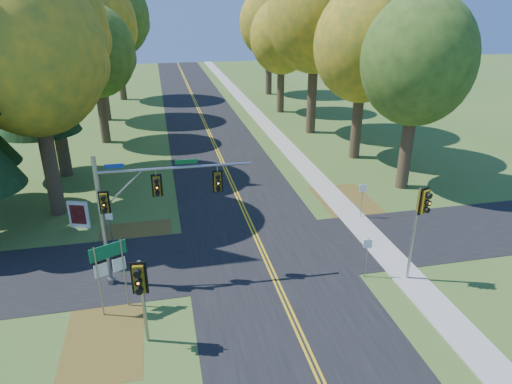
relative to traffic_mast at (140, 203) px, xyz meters
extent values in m
plane|color=#385F21|center=(5.83, -0.73, -3.96)|extent=(160.00, 160.00, 0.00)
cube|color=black|center=(5.83, -0.73, -3.95)|extent=(8.00, 160.00, 0.02)
cube|color=black|center=(5.83, 1.27, -3.95)|extent=(60.00, 6.00, 0.02)
cube|color=gold|center=(5.73, -0.73, -3.94)|extent=(0.10, 160.00, 0.01)
cube|color=gold|center=(5.93, -0.73, -3.94)|extent=(0.10, 160.00, 0.01)
cube|color=#9E998E|center=(12.03, -0.73, -3.93)|extent=(1.60, 160.00, 0.06)
cube|color=brown|center=(-0.67, 3.27, -3.96)|extent=(4.00, 6.00, 0.00)
cube|color=brown|center=(12.63, 5.27, -3.96)|extent=(3.50, 8.00, 0.00)
cube|color=brown|center=(-1.67, -3.73, -3.96)|extent=(3.00, 5.00, 0.00)
cylinder|color=#38281C|center=(-5.37, 8.57, -0.59)|extent=(0.86, 0.86, 6.75)
ellipsoid|color=gold|center=(-5.37, 8.57, 5.59)|extent=(8.00, 8.00, 9.20)
sphere|color=gold|center=(-3.77, 9.77, 4.79)|extent=(4.80, 4.80, 4.80)
cylinder|color=#38281C|center=(17.33, 7.97, -0.92)|extent=(0.83, 0.83, 6.08)
ellipsoid|color=#517624|center=(17.33, 7.97, 4.63)|extent=(7.20, 7.20, 8.28)
sphere|color=#517624|center=(18.77, 9.05, 3.91)|extent=(4.32, 4.32, 4.32)
sphere|color=#517624|center=(16.07, 7.25, 5.35)|extent=(3.96, 3.96, 3.96)
cylinder|color=#38281C|center=(-5.97, 15.47, -0.25)|extent=(0.89, 0.89, 7.42)
ellipsoid|color=gold|center=(-5.97, 15.47, 6.47)|extent=(8.60, 8.60, 9.89)
sphere|color=gold|center=(-4.25, 16.76, 5.61)|extent=(5.16, 5.16, 5.16)
sphere|color=gold|center=(-7.48, 14.61, 7.33)|extent=(4.73, 4.73, 4.73)
cylinder|color=#38281C|center=(16.73, 14.77, -0.81)|extent=(0.84, 0.84, 6.30)
ellipsoid|color=gold|center=(16.73, 14.77, 5.00)|extent=(7.60, 7.60, 8.74)
sphere|color=gold|center=(18.25, 15.91, 4.24)|extent=(4.56, 4.56, 4.56)
sphere|color=gold|center=(15.40, 14.01, 5.76)|extent=(4.18, 4.18, 4.18)
cylinder|color=#38281C|center=(-3.77, 23.67, -1.15)|extent=(0.81, 0.81, 5.62)
ellipsoid|color=#517624|center=(-3.77, 23.67, 4.04)|extent=(6.80, 6.80, 7.82)
sphere|color=#517624|center=(-2.41, 24.69, 3.36)|extent=(4.08, 4.08, 4.08)
sphere|color=#517624|center=(-4.96, 22.99, 4.72)|extent=(3.74, 3.74, 3.74)
cylinder|color=#38281C|center=(15.63, 22.87, -0.14)|extent=(0.90, 0.90, 7.65)
ellipsoid|color=gold|center=(15.63, 22.87, 6.77)|extent=(8.80, 8.80, 10.12)
sphere|color=gold|center=(17.39, 24.19, 5.89)|extent=(5.28, 5.28, 5.28)
sphere|color=gold|center=(14.09, 21.99, 7.65)|extent=(4.84, 4.84, 4.84)
cylinder|color=#38281C|center=(-4.37, 32.37, -0.47)|extent=(0.87, 0.87, 6.98)
ellipsoid|color=gold|center=(-4.37, 32.37, 5.88)|extent=(8.20, 8.20, 9.43)
sphere|color=gold|center=(-2.73, 33.60, 5.06)|extent=(4.92, 4.92, 4.92)
sphere|color=gold|center=(-5.81, 31.55, 6.70)|extent=(4.51, 4.51, 4.51)
cylinder|color=#38281C|center=(15.03, 32.07, -1.04)|extent=(0.82, 0.82, 5.85)
ellipsoid|color=gold|center=(15.03, 32.07, 4.34)|extent=(7.00, 7.00, 8.05)
sphere|color=gold|center=(16.43, 33.12, 3.64)|extent=(4.20, 4.20, 4.20)
sphere|color=gold|center=(13.80, 31.37, 5.04)|extent=(3.85, 3.85, 3.85)
cylinder|color=#38281C|center=(-3.17, 43.27, -0.36)|extent=(0.88, 0.88, 7.20)
ellipsoid|color=#517624|center=(-3.17, 43.27, 6.18)|extent=(8.40, 8.40, 9.66)
sphere|color=#517624|center=(-1.49, 44.53, 5.34)|extent=(5.04, 5.04, 5.04)
sphere|color=#517624|center=(-4.64, 42.43, 7.02)|extent=(4.62, 4.62, 4.62)
cylinder|color=#38281C|center=(16.23, 42.77, -0.70)|extent=(0.85, 0.85, 6.53)
ellipsoid|color=gold|center=(16.23, 42.77, 5.29)|extent=(7.80, 7.80, 8.97)
sphere|color=gold|center=(17.79, 43.94, 4.51)|extent=(4.68, 4.68, 4.68)
sphere|color=gold|center=(14.86, 41.99, 6.07)|extent=(4.29, 4.29, 4.29)
cylinder|color=#38281C|center=(-7.17, 15.27, -2.25)|extent=(0.50, 0.50, 3.42)
cone|color=black|center=(-7.17, 15.27, 2.19)|extent=(5.60, 5.60, 5.45)
cone|color=black|center=(-7.17, 15.27, 6.08)|extent=(4.57, 4.57, 5.45)
cylinder|color=gray|center=(-1.67, 0.08, -0.88)|extent=(0.19, 0.19, 6.16)
cylinder|color=gray|center=(-1.67, 0.08, -3.83)|extent=(0.39, 0.39, 0.26)
cylinder|color=gray|center=(1.63, 0.00, 1.50)|extent=(6.60, 0.28, 0.12)
cylinder|color=gray|center=(-0.70, 0.06, 0.62)|extent=(1.99, 0.13, 1.82)
cylinder|color=gray|center=(0.79, 0.02, 1.34)|extent=(0.04, 0.04, 0.32)
cube|color=#72590C|center=(0.79, 0.02, 0.74)|extent=(0.31, 0.27, 0.88)
cube|color=black|center=(0.79, 0.02, 0.74)|extent=(0.46, 0.04, 1.04)
sphere|color=orange|center=(0.79, -0.18, 0.74)|extent=(0.16, 0.16, 0.16)
cylinder|color=black|center=(0.79, -0.18, 1.02)|extent=(0.21, 0.15, 0.21)
cylinder|color=black|center=(0.79, -0.18, 0.74)|extent=(0.21, 0.15, 0.21)
cylinder|color=black|center=(0.79, -0.18, 0.46)|extent=(0.21, 0.15, 0.21)
cylinder|color=gray|center=(3.43, -0.04, 1.34)|extent=(0.04, 0.04, 0.32)
cube|color=#72590C|center=(3.43, -0.04, 0.74)|extent=(0.31, 0.27, 0.88)
cube|color=black|center=(3.43, -0.04, 0.74)|extent=(0.46, 0.04, 1.04)
sphere|color=orange|center=(3.43, -0.25, 0.74)|extent=(0.16, 0.16, 0.16)
cylinder|color=black|center=(3.43, -0.25, 1.02)|extent=(0.21, 0.15, 0.21)
cylinder|color=black|center=(3.43, -0.25, 0.74)|extent=(0.21, 0.15, 0.21)
cylinder|color=black|center=(3.43, -0.25, 0.46)|extent=(0.21, 0.15, 0.21)
cube|color=#72590C|center=(-1.46, -0.06, 0.17)|extent=(0.31, 0.27, 0.88)
cube|color=black|center=(-1.46, -0.06, 0.17)|extent=(0.46, 0.04, 1.04)
sphere|color=orange|center=(-1.46, -0.26, 0.17)|extent=(0.16, 0.16, 0.16)
cylinder|color=black|center=(-1.46, -0.26, 0.46)|extent=(0.21, 0.15, 0.21)
cylinder|color=black|center=(-1.46, -0.26, 0.17)|extent=(0.21, 0.15, 0.21)
cylinder|color=black|center=(-1.46, -0.26, -0.11)|extent=(0.21, 0.15, 0.21)
cube|color=navy|center=(-0.88, 0.06, 1.74)|extent=(0.79, 0.05, 0.19)
cube|color=#0C5926|center=(2.11, -0.01, 1.74)|extent=(0.97, 0.06, 0.19)
cylinder|color=gray|center=(11.91, -2.51, -1.65)|extent=(0.13, 0.13, 4.62)
cube|color=#72590C|center=(12.00, -2.73, 0.14)|extent=(0.45, 0.43, 1.05)
cube|color=black|center=(12.00, -2.73, 0.14)|extent=(0.52, 0.23, 1.24)
sphere|color=orange|center=(12.09, -2.95, 0.14)|extent=(0.19, 0.19, 0.19)
cylinder|color=black|center=(12.09, -2.95, 0.47)|extent=(0.30, 0.25, 0.25)
cylinder|color=black|center=(12.09, -2.95, 0.14)|extent=(0.30, 0.25, 0.25)
cylinder|color=black|center=(12.09, -2.95, -0.20)|extent=(0.30, 0.25, 0.25)
cylinder|color=gray|center=(-0.01, -4.23, -2.18)|extent=(0.13, 0.13, 3.56)
cube|color=#72590C|center=(-0.04, -4.48, -0.95)|extent=(0.41, 0.38, 1.11)
cube|color=black|center=(-0.04, -4.48, -0.95)|extent=(0.58, 0.10, 1.31)
sphere|color=orange|center=(-0.07, -4.73, -0.95)|extent=(0.20, 0.20, 0.20)
cylinder|color=black|center=(-0.07, -4.73, -0.60)|extent=(0.29, 0.21, 0.27)
cylinder|color=black|center=(-0.07, -4.73, -0.95)|extent=(0.29, 0.21, 0.27)
cylinder|color=black|center=(-0.07, -4.73, -1.31)|extent=(0.29, 0.21, 0.27)
cylinder|color=gray|center=(-1.80, -2.26, -2.35)|extent=(0.06, 0.06, 3.23)
cylinder|color=gray|center=(-0.82, -1.81, -2.35)|extent=(0.06, 0.06, 3.23)
cube|color=#0D5C34|center=(-1.32, -2.01, -1.11)|extent=(1.39, 0.67, 0.59)
cube|color=silver|center=(-1.32, -2.01, -1.11)|extent=(1.17, 0.55, 0.09)
cube|color=silver|center=(-1.67, -2.16, -1.86)|extent=(0.51, 0.26, 0.59)
cube|color=black|center=(-1.67, -2.16, -1.51)|extent=(0.49, 0.23, 0.11)
cube|color=silver|center=(-0.98, -1.85, -1.86)|extent=(0.51, 0.26, 0.59)
cube|color=black|center=(-0.98, -1.85, -1.51)|extent=(0.49, 0.23, 0.11)
cube|color=white|center=(-3.82, 6.27, -3.15)|extent=(1.16, 0.55, 1.62)
cube|color=maroon|center=(-3.85, 6.18, -3.11)|extent=(0.85, 0.32, 1.17)
cube|color=white|center=(-4.24, 6.42, -3.83)|extent=(0.09, 0.09, 0.27)
cube|color=white|center=(-3.39, 6.11, -3.83)|extent=(0.09, 0.09, 0.27)
cylinder|color=gray|center=(12.51, 4.09, -2.85)|extent=(0.05, 0.05, 2.21)
cube|color=white|center=(12.50, 4.07, -2.05)|extent=(0.42, 0.07, 0.45)
cylinder|color=gray|center=(10.03, -1.92, -2.93)|extent=(0.05, 0.05, 2.06)
cube|color=white|center=(10.02, -1.94, -2.18)|extent=(0.39, 0.12, 0.42)
cylinder|color=gray|center=(-1.82, 3.52, -2.89)|extent=(0.05, 0.05, 2.14)
cube|color=white|center=(-1.83, 3.51, -2.11)|extent=(0.39, 0.19, 0.44)
camera|label=1|loc=(1.11, -18.76, 8.19)|focal=32.00mm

